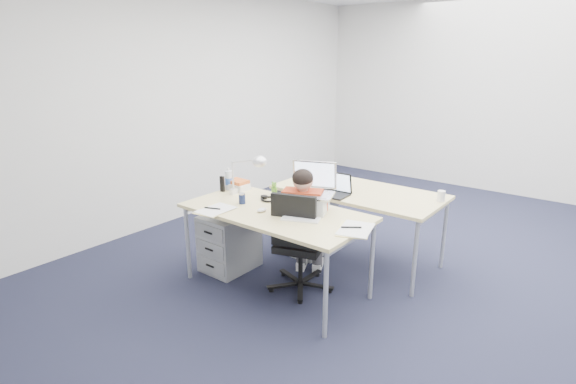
{
  "coord_description": "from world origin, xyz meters",
  "views": [
    {
      "loc": [
        1.41,
        -3.6,
        1.99
      ],
      "look_at": [
        -0.87,
        -0.66,
        0.85
      ],
      "focal_mm": 28.0,
      "sensor_mm": 36.0,
      "label": 1
    }
  ],
  "objects": [
    {
      "name": "papers_left",
      "position": [
        -1.28,
        -1.15,
        0.74
      ],
      "size": [
        0.24,
        0.33,
        0.01
      ],
      "primitive_type": "cube",
      "rotation": [
        0.0,
        0.0,
        0.07
      ],
      "color": "#FDEA92",
      "rests_on": "desk_near"
    },
    {
      "name": "headphones",
      "position": [
        -1.09,
        -0.66,
        0.75
      ],
      "size": [
        0.21,
        0.17,
        0.03
      ],
      "primitive_type": null,
      "rotation": [
        0.0,
        0.0,
        -0.1
      ],
      "color": "black",
      "rests_on": "desk_near"
    },
    {
      "name": "wireless_keyboard",
      "position": [
        -0.57,
        -0.89,
        0.74
      ],
      "size": [
        0.33,
        0.23,
        0.02
      ],
      "primitive_type": "cube",
      "rotation": [
        0.0,
        0.0,
        0.39
      ],
      "color": "white",
      "rests_on": "desk_near"
    },
    {
      "name": "can_koozie",
      "position": [
        -1.22,
        -0.87,
        0.78
      ],
      "size": [
        0.07,
        0.07,
        0.1
      ],
      "primitive_type": "cylinder",
      "rotation": [
        0.0,
        0.0,
        0.31
      ],
      "color": "#162045",
      "rests_on": "desk_near"
    },
    {
      "name": "bear_figurine",
      "position": [
        -1.16,
        -0.5,
        0.79
      ],
      "size": [
        0.07,
        0.06,
        0.13
      ],
      "primitive_type": null,
      "rotation": [
        0.0,
        0.0,
        -0.12
      ],
      "color": "#397D21",
      "rests_on": "desk_near"
    },
    {
      "name": "papers_right",
      "position": [
        -0.12,
        -0.82,
        0.74
      ],
      "size": [
        0.32,
        0.38,
        0.01
      ],
      "primitive_type": "cube",
      "rotation": [
        0.0,
        0.0,
        0.32
      ],
      "color": "#FDEA92",
      "rests_on": "desk_near"
    },
    {
      "name": "water_bottle",
      "position": [
        -1.62,
        -0.64,
        0.84
      ],
      "size": [
        0.09,
        0.09,
        0.22
      ],
      "primitive_type": "cylinder",
      "rotation": [
        0.0,
        0.0,
        -0.36
      ],
      "color": "silver",
      "rests_on": "desk_near"
    },
    {
      "name": "dark_laptop",
      "position": [
        -0.73,
        -0.18,
        0.84
      ],
      "size": [
        0.31,
        0.31,
        0.22
      ],
      "primitive_type": null,
      "rotation": [
        0.0,
        0.0,
        0.05
      ],
      "color": "black",
      "rests_on": "desk_far"
    },
    {
      "name": "computer_mouse",
      "position": [
        -0.94,
        -0.93,
        0.75
      ],
      "size": [
        0.07,
        0.1,
        0.03
      ],
      "primitive_type": "ellipsoid",
      "rotation": [
        0.0,
        0.0,
        -0.11
      ],
      "color": "white",
      "rests_on": "desk_near"
    },
    {
      "name": "drawer_pedestal_near",
      "position": [
        -1.47,
        -0.8,
        0.28
      ],
      "size": [
        0.4,
        0.5,
        0.55
      ],
      "primitive_type": "cube",
      "color": "#9FA2A4",
      "rests_on": "ground"
    },
    {
      "name": "far_papers",
      "position": [
        -1.07,
        0.1,
        0.73
      ],
      "size": [
        0.24,
        0.34,
        0.01
      ],
      "primitive_type": "cube",
      "rotation": [
        0.0,
        0.0,
        0.0
      ],
      "color": "white",
      "rests_on": "desk_far"
    },
    {
      "name": "office_chair",
      "position": [
        -0.7,
        -0.72,
        0.26
      ],
      "size": [
        0.73,
        0.73,
        0.92
      ],
      "rotation": [
        0.0,
        0.0,
        0.32
      ],
      "color": "black",
      "rests_on": "ground"
    },
    {
      "name": "sunglasses",
      "position": [
        -0.79,
        -0.79,
        0.74
      ],
      "size": [
        0.11,
        0.07,
        0.02
      ],
      "primitive_type": null,
      "rotation": [
        0.0,
        0.0,
        -0.23
      ],
      "color": "black",
      "rests_on": "desk_near"
    },
    {
      "name": "desk_lamp",
      "position": [
        -1.35,
        -0.72,
        0.95
      ],
      "size": [
        0.41,
        0.27,
        0.43
      ],
      "primitive_type": null,
      "rotation": [
        0.0,
        0.0,
        -0.37
      ],
      "color": "silver",
      "rests_on": "desk_near"
    },
    {
      "name": "cordless_phone",
      "position": [
        -1.62,
        -0.72,
        0.81
      ],
      "size": [
        0.04,
        0.03,
        0.15
      ],
      "primitive_type": "cube",
      "rotation": [
        0.0,
        0.0,
        0.16
      ],
      "color": "black",
      "rests_on": "desk_near"
    },
    {
      "name": "far_cup",
      "position": [
        0.14,
        0.27,
        0.78
      ],
      "size": [
        0.08,
        0.08,
        0.1
      ],
      "primitive_type": "cylinder",
      "rotation": [
        0.0,
        0.0,
        0.22
      ],
      "color": "white",
      "rests_on": "desk_far"
    },
    {
      "name": "silver_laptop",
      "position": [
        -0.63,
        -0.67,
        0.93
      ],
      "size": [
        0.46,
        0.41,
        0.4
      ],
      "primitive_type": null,
      "rotation": [
        0.0,
        0.0,
        0.37
      ],
      "color": "silver",
      "rests_on": "desk_near"
    },
    {
      "name": "room",
      "position": [
        0.0,
        0.0,
        1.71
      ],
      "size": [
        6.02,
        7.02,
        2.8
      ],
      "color": "silver",
      "rests_on": "ground"
    },
    {
      "name": "drawer_pedestal_far",
      "position": [
        -1.11,
        -0.0,
        0.28
      ],
      "size": [
        0.4,
        0.5,
        0.55
      ],
      "primitive_type": "cube",
      "color": "#9FA2A4",
      "rests_on": "ground"
    },
    {
      "name": "desk_near",
      "position": [
        -0.87,
        -0.83,
        0.68
      ],
      "size": [
        1.6,
        0.8,
        0.73
      ],
      "color": "#D9C57D",
      "rests_on": "ground"
    },
    {
      "name": "desk_far",
      "position": [
        -0.61,
        0.12,
        0.68
      ],
      "size": [
        1.6,
        0.8,
        0.73
      ],
      "color": "#D9C57D",
      "rests_on": "ground"
    },
    {
      "name": "seated_person",
      "position": [
        -0.75,
        -0.58,
        0.55
      ],
      "size": [
        0.5,
        0.64,
        1.08
      ],
      "rotation": [
        0.0,
        0.0,
        0.43
      ],
      "color": "#A53317",
      "rests_on": "ground"
    },
    {
      "name": "book_stack",
      "position": [
        -1.56,
        -0.58,
        0.78
      ],
      "size": [
        0.23,
        0.18,
        0.09
      ],
      "primitive_type": "cube",
      "rotation": [
        0.0,
        0.0,
        -0.15
      ],
      "color": "silver",
      "rests_on": "desk_near"
    },
    {
      "name": "floor",
      "position": [
        0.0,
        0.0,
        0.0
      ],
      "size": [
        7.0,
        7.0,
        0.0
      ],
      "primitive_type": "plane",
      "color": "black",
      "rests_on": "ground"
    }
  ]
}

